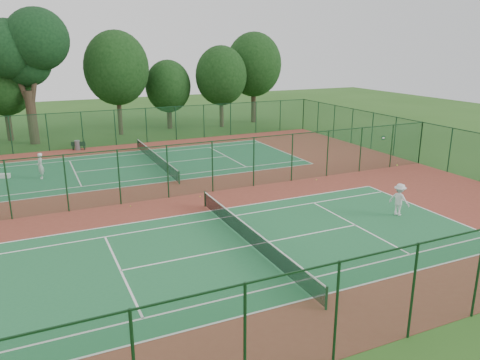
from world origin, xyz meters
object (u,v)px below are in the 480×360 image
big_tree (24,48)px  trash_bin (77,145)px  bench (79,146)px  player_far (40,166)px  kit_bag (4,176)px  player_near (399,199)px

big_tree → trash_bin: bearing=-55.7°
trash_bin → bench: size_ratio=0.67×
bench → big_tree: bearing=140.7°
trash_bin → player_far: bearing=-111.5°
kit_bag → big_tree: (2.69, 12.77, 9.01)m
bench → kit_bag: (-6.22, -7.73, -0.24)m
player_far → kit_bag: player_far is taller
big_tree → player_far: bearing=-90.5°
trash_bin → kit_bag: 9.87m
player_far → big_tree: (0.12, 14.07, 8.22)m
player_near → player_far: size_ratio=0.99×
trash_bin → big_tree: (-3.44, 5.04, 8.73)m
trash_bin → kit_bag: trash_bin is taller
player_near → kit_bag: (-21.05, 18.31, -0.79)m
player_far → bench: player_far is taller
player_near → trash_bin: (-14.92, 26.05, -0.51)m
player_far → kit_bag: 2.99m
player_near → bench: size_ratio=1.41×
bench → big_tree: big_tree is taller
trash_bin → bench: trash_bin is taller
player_near → trash_bin: 30.02m
player_far → trash_bin: (3.56, 9.04, -0.52)m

